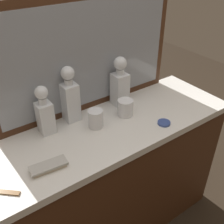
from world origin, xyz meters
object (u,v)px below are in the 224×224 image
at_px(crystal_decanter_center, 45,115).
at_px(tortoiseshell_comb, 6,192).
at_px(crystal_decanter_left, 70,99).
at_px(crystal_decanter_far_right, 120,86).
at_px(crystal_tumbler_far_right, 125,108).
at_px(crystal_tumbler_left, 96,119).
at_px(silver_brush_rear, 49,166).
at_px(porcelain_dish, 164,123).

relative_size(crystal_decanter_center, tortoiseshell_comb, 2.68).
relative_size(crystal_decanter_center, crystal_decanter_left, 0.84).
bearing_deg(crystal_decanter_far_right, crystal_tumbler_far_right, -112.68).
bearing_deg(crystal_tumbler_left, crystal_decanter_left, 117.51).
bearing_deg(crystal_decanter_far_right, tortoiseshell_comb, -159.77).
bearing_deg(tortoiseshell_comb, crystal_tumbler_left, 17.68).
bearing_deg(crystal_decanter_far_right, crystal_tumbler_left, -154.53).
relative_size(crystal_tumbler_left, silver_brush_rear, 0.59).
bearing_deg(crystal_decanter_left, crystal_tumbler_far_right, -27.44).
bearing_deg(crystal_decanter_center, crystal_tumbler_far_right, -14.27).
relative_size(crystal_decanter_left, porcelain_dish, 4.53).
height_order(porcelain_dish, tortoiseshell_comb, porcelain_dish).
distance_m(crystal_decanter_center, porcelain_dish, 0.61).
height_order(crystal_decanter_left, crystal_tumbler_far_right, crystal_decanter_left).
xyz_separation_m(crystal_decanter_center, tortoiseshell_comb, (-0.29, -0.27, -0.10)).
bearing_deg(tortoiseshell_comb, crystal_decanter_center, 42.43).
height_order(crystal_decanter_left, tortoiseshell_comb, crystal_decanter_left).
distance_m(crystal_tumbler_left, porcelain_dish, 0.36).
height_order(crystal_decanter_far_right, crystal_tumbler_far_right, crystal_decanter_far_right).
xyz_separation_m(crystal_tumbler_far_right, silver_brush_rear, (-0.51, -0.14, -0.03)).
height_order(crystal_decanter_far_right, crystal_decanter_center, crystal_decanter_far_right).
bearing_deg(tortoiseshell_comb, porcelain_dish, -1.69).
distance_m(crystal_decanter_left, tortoiseshell_comb, 0.55).
distance_m(crystal_decanter_far_right, crystal_decanter_left, 0.31).
distance_m(crystal_tumbler_left, tortoiseshell_comb, 0.54).
distance_m(crystal_decanter_left, crystal_tumbler_far_right, 0.30).
relative_size(crystal_decanter_left, tortoiseshell_comb, 3.17).
bearing_deg(silver_brush_rear, crystal_tumbler_left, 23.36).
height_order(crystal_decanter_far_right, crystal_decanter_left, crystal_decanter_left).
bearing_deg(crystal_tumbler_left, porcelain_dish, -31.80).
distance_m(crystal_decanter_far_right, tortoiseshell_comb, 0.81).
distance_m(crystal_decanter_far_right, crystal_decanter_center, 0.46).
distance_m(crystal_decanter_center, crystal_tumbler_left, 0.25).
distance_m(silver_brush_rear, porcelain_dish, 0.63).
bearing_deg(tortoiseshell_comb, crystal_decanter_far_right, 20.23).
distance_m(crystal_decanter_far_right, crystal_tumbler_far_right, 0.14).
height_order(crystal_tumbler_left, porcelain_dish, crystal_tumbler_left).
height_order(crystal_decanter_far_right, porcelain_dish, crystal_decanter_far_right).
xyz_separation_m(crystal_decanter_left, tortoiseshell_comb, (-0.44, -0.29, -0.12)).
bearing_deg(porcelain_dish, crystal_tumbler_left, 148.20).
height_order(silver_brush_rear, tortoiseshell_comb, silver_brush_rear).
distance_m(crystal_decanter_far_right, crystal_tumbler_left, 0.27).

